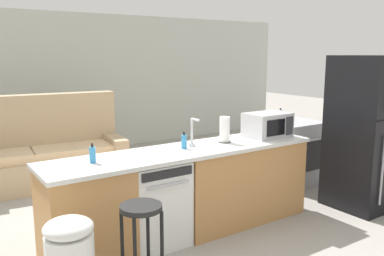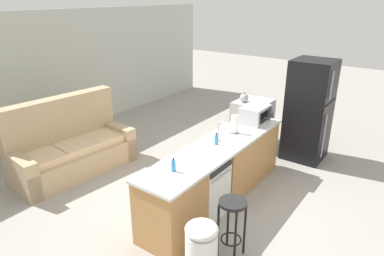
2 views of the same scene
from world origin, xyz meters
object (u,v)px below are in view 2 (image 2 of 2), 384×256
object	(u,v)px
bar_stool	(232,217)
couch	(70,149)
soap_bottle	(216,140)
paper_towel_roll	(235,124)
dish_soap_bottle	(173,166)
dishwasher	(202,186)
microwave	(255,114)
kettle	(244,98)
trash_bin	(201,252)
stove_range	(252,122)
refrigerator	(309,111)

from	to	relation	value
bar_stool	couch	bearing A→B (deg)	86.27
couch	soap_bottle	bearing A→B (deg)	-75.07
paper_towel_roll	dish_soap_bottle	bearing A→B (deg)	-179.61
paper_towel_roll	couch	world-z (taller)	couch
dishwasher	microwave	size ratio (longest dim) A/B	1.68
bar_stool	kettle	bearing A→B (deg)	25.99
trash_bin	couch	size ratio (longest dim) A/B	0.36
dishwasher	soap_bottle	bearing A→B (deg)	4.85
kettle	bar_stool	distance (m)	3.30
stove_range	couch	bearing A→B (deg)	145.10
bar_stool	paper_towel_roll	bearing A→B (deg)	29.14
dish_soap_bottle	microwave	bearing A→B (deg)	-0.80
soap_bottle	dish_soap_bottle	bearing A→B (deg)	-179.70
dishwasher	paper_towel_roll	distance (m)	1.11
trash_bin	bar_stool	bearing A→B (deg)	-5.96
microwave	couch	distance (m)	3.20
refrigerator	trash_bin	bearing A→B (deg)	-177.67
dishwasher	paper_towel_roll	bearing A→B (deg)	2.38
microwave	soap_bottle	xyz separation A→B (m)	(-1.13, 0.03, -0.07)
refrigerator	trash_bin	xyz separation A→B (m)	(-3.63, -0.15, -0.54)
bar_stool	trash_bin	bearing A→B (deg)	174.04
couch	microwave	bearing A→B (deg)	-54.90
paper_towel_roll	kettle	bearing A→B (deg)	22.88
soap_bottle	kettle	bearing A→B (deg)	17.52
dish_soap_bottle	couch	size ratio (longest dim) A/B	0.08
soap_bottle	couch	world-z (taller)	couch
refrigerator	dish_soap_bottle	xyz separation A→B (m)	(-3.18, 0.58, 0.06)
dishwasher	kettle	distance (m)	2.59
microwave	paper_towel_roll	size ratio (longest dim) A/B	1.77
soap_bottle	couch	size ratio (longest dim) A/B	0.08
stove_range	bar_stool	bearing A→B (deg)	-157.25
stove_range	soap_bottle	size ratio (longest dim) A/B	5.11
trash_bin	dish_soap_bottle	bearing A→B (deg)	57.83
dish_soap_bottle	dishwasher	bearing A→B (deg)	-2.76
microwave	soap_bottle	distance (m)	1.13
stove_range	bar_stool	size ratio (longest dim) A/B	1.22
paper_towel_roll	soap_bottle	world-z (taller)	paper_towel_roll
paper_towel_roll	bar_stool	distance (m)	1.70
microwave	kettle	bearing A→B (deg)	36.51
microwave	kettle	distance (m)	1.14
refrigerator	paper_towel_roll	distance (m)	1.79
kettle	trash_bin	world-z (taller)	kettle
microwave	paper_towel_roll	xyz separation A→B (m)	(-0.60, 0.04, -0.00)
kettle	trash_bin	size ratio (longest dim) A/B	0.28
soap_bottle	trash_bin	bearing A→B (deg)	-152.81
refrigerator	soap_bottle	xyz separation A→B (m)	(-2.21, 0.58, 0.06)
stove_range	microwave	world-z (taller)	microwave
stove_range	trash_bin	world-z (taller)	stove_range
refrigerator	microwave	world-z (taller)	refrigerator
microwave	soap_bottle	world-z (taller)	microwave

